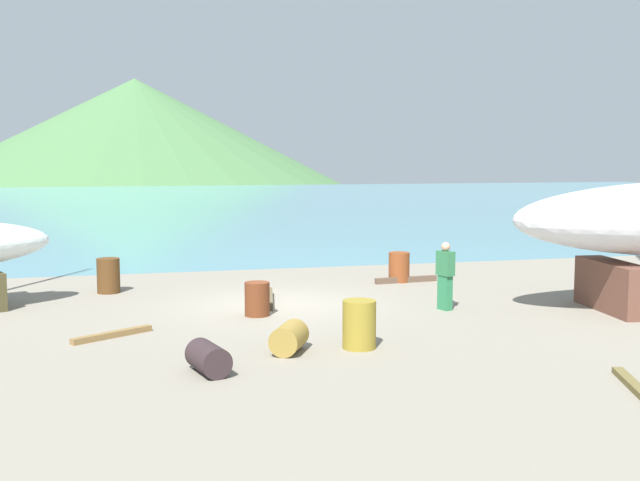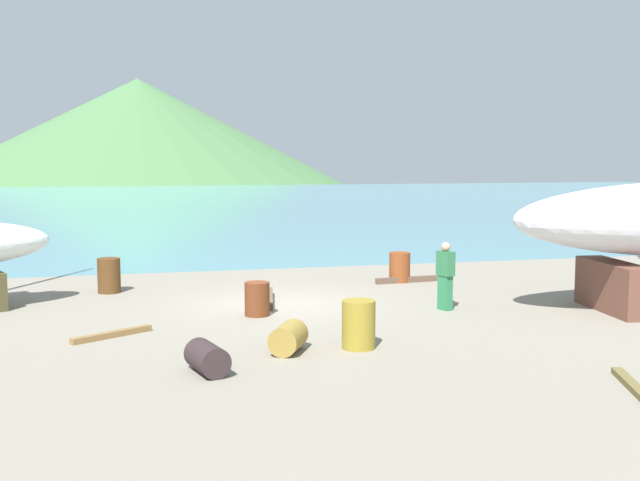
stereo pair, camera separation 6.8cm
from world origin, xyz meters
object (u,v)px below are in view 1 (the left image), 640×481
(worker, at_px, (445,275))
(barrel_blue_faded, at_px, (108,276))
(barrel_rust_near, at_px, (359,324))
(barrel_tipped_left, at_px, (208,358))
(barrel_rust_far, at_px, (399,267))
(barrel_tipped_right, at_px, (257,299))
(barrel_by_slipway, at_px, (289,338))

(worker, height_order, barrel_blue_faded, worker)
(barrel_rust_near, distance_m, barrel_tipped_left, 3.20)
(barrel_rust_far, xyz_separation_m, barrel_tipped_right, (-4.91, -3.82, -0.04))
(barrel_by_slipway, bearing_deg, barrel_tipped_right, 90.18)
(barrel_tipped_right, bearing_deg, barrel_rust_near, -68.48)
(barrel_tipped_left, bearing_deg, barrel_by_slipway, 32.89)
(barrel_tipped_right, bearing_deg, barrel_blue_faded, 130.43)
(barrel_blue_faded, bearing_deg, barrel_tipped_right, -49.57)
(worker, distance_m, barrel_tipped_right, 4.57)
(barrel_by_slipway, bearing_deg, barrel_tipped_left, -147.11)
(worker, bearing_deg, barrel_rust_near, 27.69)
(barrel_by_slipway, height_order, barrel_tipped_right, barrel_tipped_right)
(barrel_by_slipway, relative_size, barrel_blue_faded, 0.94)
(worker, xyz_separation_m, barrel_rust_near, (-3.13, -3.10, -0.39))
(barrel_by_slipway, relative_size, barrel_rust_near, 0.95)
(barrel_rust_far, bearing_deg, barrel_tipped_right, -142.07)
(barrel_by_slipway, relative_size, barrel_tipped_right, 1.12)
(barrel_rust_far, bearing_deg, barrel_blue_faded, 178.73)
(barrel_tipped_left, height_order, barrel_tipped_right, barrel_tipped_right)
(barrel_blue_faded, xyz_separation_m, barrel_tipped_right, (3.42, -4.01, -0.08))
(barrel_rust_far, relative_size, barrel_tipped_left, 0.94)
(barrel_by_slipway, height_order, barrel_tipped_left, barrel_by_slipway)
(barrel_rust_far, bearing_deg, barrel_by_slipway, -123.67)
(barrel_rust_near, bearing_deg, worker, 44.74)
(barrel_by_slipway, distance_m, barrel_tipped_right, 3.53)
(worker, height_order, barrel_rust_near, worker)
(worker, relative_size, barrel_by_slipway, 1.86)
(barrel_rust_far, distance_m, barrel_tipped_left, 10.65)
(barrel_blue_faded, bearing_deg, barrel_rust_far, -1.27)
(barrel_rust_near, height_order, barrel_blue_faded, barrel_blue_faded)
(barrel_tipped_left, bearing_deg, worker, 33.99)
(barrel_rust_far, distance_m, barrel_tipped_right, 6.22)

